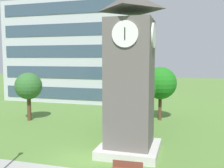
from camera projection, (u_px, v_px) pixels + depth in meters
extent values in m
plane|color=#567F38|center=(78.00, 158.00, 17.56)|extent=(160.00, 160.00, 0.00)
cube|color=#B7BCC6|center=(77.00, 52.00, 44.56)|extent=(20.90, 12.62, 16.00)
cube|color=#384C60|center=(61.00, 93.00, 39.10)|extent=(19.23, 0.10, 1.80)
cube|color=#384C60|center=(61.00, 72.00, 38.79)|extent=(19.23, 0.10, 1.80)
cube|color=#384C60|center=(60.00, 51.00, 38.47)|extent=(19.23, 0.10, 1.80)
cube|color=#384C60|center=(60.00, 30.00, 38.16)|extent=(19.23, 0.10, 1.80)
cube|color=#384C60|center=(59.00, 8.00, 37.84)|extent=(19.23, 0.10, 1.80)
cube|color=#605B56|center=(130.00, 88.00, 18.14)|extent=(3.14, 3.14, 9.57)
cube|color=beige|center=(129.00, 149.00, 18.58)|extent=(4.23, 4.23, 0.60)
pyramid|color=#4D4945|center=(130.00, 1.00, 17.55)|extent=(3.45, 3.45, 1.23)
cylinder|color=white|center=(125.00, 34.00, 16.22)|extent=(1.72, 0.12, 1.72)
cylinder|color=white|center=(154.00, 35.00, 17.34)|extent=(0.12, 1.72, 1.72)
cube|color=black|center=(125.00, 31.00, 16.14)|extent=(0.03, 0.08, 0.52)
cube|color=black|center=(125.00, 34.00, 16.15)|extent=(0.06, 0.04, 0.78)
cube|color=brown|center=(128.00, 164.00, 14.87)|extent=(1.80, 0.12, 0.40)
cylinder|color=#513823|center=(29.00, 108.00, 28.26)|extent=(0.43, 0.43, 2.82)
sphere|color=#30662C|center=(28.00, 86.00, 28.02)|extent=(2.96, 2.96, 2.96)
cylinder|color=#513823|center=(132.00, 118.00, 24.00)|extent=(0.37, 0.37, 2.54)
sphere|color=#2D7824|center=(132.00, 88.00, 23.72)|extent=(4.40, 4.40, 4.40)
cylinder|color=#513823|center=(160.00, 107.00, 28.43)|extent=(0.37, 0.37, 2.91)
sphere|color=#1C701A|center=(160.00, 83.00, 28.17)|extent=(3.57, 3.57, 3.57)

